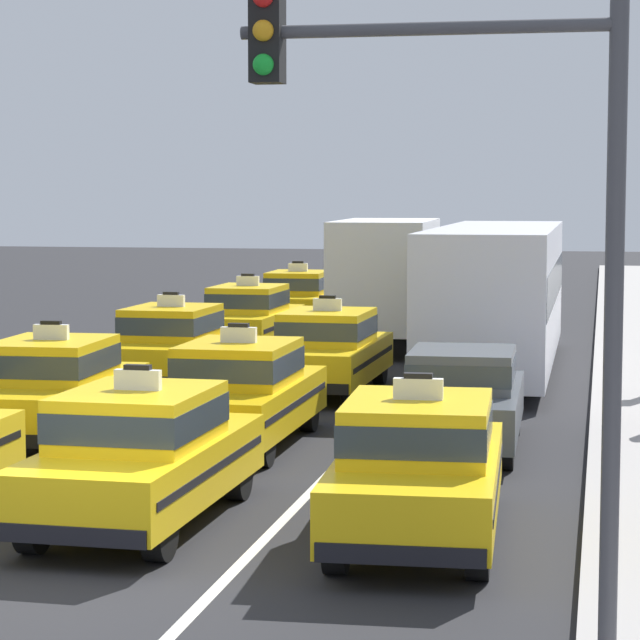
% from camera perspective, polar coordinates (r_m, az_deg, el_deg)
% --- Properties ---
extents(ground_plane, '(160.00, 160.00, 0.00)m').
position_cam_1_polar(ground_plane, '(14.25, -11.24, -11.09)').
color(ground_plane, '#232326').
extents(lane_stripe_left_center, '(0.14, 80.00, 0.01)m').
position_cam_1_polar(lane_stripe_left_center, '(33.55, -0.46, -1.48)').
color(lane_stripe_left_center, silver).
rests_on(lane_stripe_left_center, ground).
extents(lane_stripe_center_right, '(0.14, 80.00, 0.01)m').
position_cam_1_polar(lane_stripe_center_right, '(33.04, 4.98, -1.61)').
color(lane_stripe_center_right, silver).
rests_on(lane_stripe_center_right, ground).
extents(taxi_left_second, '(1.99, 4.63, 1.96)m').
position_cam_1_polar(taxi_left_second, '(22.41, -10.91, -2.76)').
color(taxi_left_second, black).
rests_on(taxi_left_second, ground).
extents(taxi_left_third, '(1.88, 4.58, 1.96)m').
position_cam_1_polar(taxi_left_third, '(28.34, -6.09, -1.00)').
color(taxi_left_third, black).
rests_on(taxi_left_third, ground).
extents(taxi_left_fourth, '(1.87, 4.58, 1.96)m').
position_cam_1_polar(taxi_left_fourth, '(34.34, -2.94, 0.14)').
color(taxi_left_fourth, black).
rests_on(taxi_left_fourth, ground).
extents(taxi_left_fifth, '(1.92, 4.60, 1.96)m').
position_cam_1_polar(taxi_left_fifth, '(40.29, -0.89, 0.92)').
color(taxi_left_fifth, black).
rests_on(taxi_left_fifth, ground).
extents(taxi_center_nearest, '(1.90, 4.59, 1.96)m').
position_cam_1_polar(taxi_center_nearest, '(16.70, -7.38, -5.48)').
color(taxi_center_nearest, black).
rests_on(taxi_center_nearest, ground).
extents(taxi_center_second, '(1.84, 4.57, 1.96)m').
position_cam_1_polar(taxi_center_second, '(21.63, -3.29, -2.96)').
color(taxi_center_second, black).
rests_on(taxi_center_second, ground).
extents(taxi_center_third, '(1.90, 4.59, 1.96)m').
position_cam_1_polar(taxi_center_third, '(27.22, 0.36, -1.23)').
color(taxi_center_third, black).
rests_on(taxi_center_third, ground).
extents(box_truck_center_fourth, '(2.50, 7.04, 3.27)m').
position_cam_1_polar(box_truck_center_fourth, '(35.34, 2.87, 1.75)').
color(box_truck_center_fourth, black).
rests_on(box_truck_center_fourth, ground).
extents(taxi_center_fifth, '(2.03, 4.64, 1.96)m').
position_cam_1_polar(taxi_center_fifth, '(42.74, 4.56, 1.16)').
color(taxi_center_fifth, black).
rests_on(taxi_center_fifth, ground).
extents(taxi_right_nearest, '(2.03, 4.64, 1.96)m').
position_cam_1_polar(taxi_right_nearest, '(15.87, 4.09, -6.03)').
color(taxi_right_nearest, black).
rests_on(taxi_right_nearest, ground).
extents(sedan_right_second, '(1.88, 4.35, 1.58)m').
position_cam_1_polar(sedan_right_second, '(21.42, 5.90, -3.14)').
color(sedan_right_second, black).
rests_on(sedan_right_second, ground).
extents(bus_right_third, '(2.58, 11.21, 3.22)m').
position_cam_1_polar(bus_right_third, '(30.57, 7.34, 1.22)').
color(bus_right_third, black).
rests_on(bus_right_third, ground).
extents(traffic_light_pole, '(2.87, 0.33, 5.58)m').
position_cam_1_polar(traffic_light_pole, '(10.30, 6.73, 4.29)').
color(traffic_light_pole, '#47474C').
rests_on(traffic_light_pole, ground).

